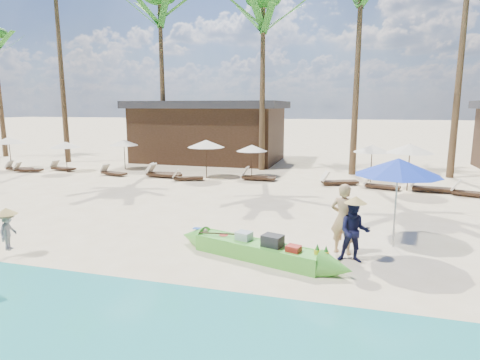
# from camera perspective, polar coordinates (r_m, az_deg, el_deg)

# --- Properties ---
(ground) EXTENTS (240.00, 240.00, 0.00)m
(ground) POSITION_cam_1_polar(r_m,az_deg,el_deg) (11.10, 3.94, -10.32)
(ground) COLOR beige
(ground) RESTS_ON ground
(green_canoe) EXTENTS (5.49, 1.95, 0.72)m
(green_canoe) POSITION_cam_1_polar(r_m,az_deg,el_deg) (10.63, 2.48, -9.88)
(green_canoe) COLOR #56C33B
(green_canoe) RESTS_ON ground
(tourist) EXTENTS (0.80, 0.63, 1.92)m
(tourist) POSITION_cam_1_polar(r_m,az_deg,el_deg) (11.14, 14.48, -5.37)
(tourist) COLOR tan
(tourist) RESTS_ON ground
(vendor_green) EXTENTS (0.80, 0.63, 1.61)m
(vendor_green) POSITION_cam_1_polar(r_m,az_deg,el_deg) (10.64, 15.92, -7.07)
(vendor_green) COLOR black
(vendor_green) RESTS_ON ground
(vendor_yellow) EXTENTS (0.56, 0.75, 1.03)m
(vendor_yellow) POSITION_cam_1_polar(r_m,az_deg,el_deg) (12.28, -30.10, -6.30)
(vendor_yellow) COLOR gray
(vendor_yellow) RESTS_ON ground
(blue_umbrella) EXTENTS (2.35, 2.35, 2.53)m
(blue_umbrella) POSITION_cam_1_polar(r_m,az_deg,el_deg) (11.86, 21.59, 1.74)
(blue_umbrella) COLOR #99999E
(blue_umbrella) RESTS_ON ground
(resort_parasol_1) EXTENTS (1.98, 1.98, 2.04)m
(resort_parasol_1) POSITION_cam_1_polar(r_m,az_deg,el_deg) (29.33, -30.04, 4.93)
(resort_parasol_1) COLOR #3B2318
(resort_parasol_1) RESTS_ON ground
(lounger_1_left) EXTENTS (1.68, 0.73, 0.55)m
(lounger_1_left) POSITION_cam_1_polar(r_m,az_deg,el_deg) (28.42, -29.04, 1.53)
(lounger_1_left) COLOR #3B2318
(lounger_1_left) RESTS_ON ground
(lounger_1_right) EXTENTS (1.72, 0.88, 0.56)m
(lounger_1_right) POSITION_cam_1_polar(r_m,az_deg,el_deg) (27.54, -28.03, 1.38)
(lounger_1_right) COLOR #3B2318
(lounger_1_right) RESTS_ON ground
(resort_parasol_2) EXTENTS (1.78, 1.78, 1.84)m
(resort_parasol_2) POSITION_cam_1_polar(r_m,az_deg,el_deg) (26.48, -23.59, 4.63)
(resort_parasol_2) COLOR #3B2318
(resort_parasol_2) RESTS_ON ground
(lounger_2_left) EXTENTS (1.72, 0.73, 0.57)m
(lounger_2_left) POSITION_cam_1_polar(r_m,az_deg,el_deg) (27.28, -24.00, 1.63)
(lounger_2_left) COLOR #3B2318
(lounger_2_left) RESTS_ON ground
(resort_parasol_3) EXTENTS (1.82, 1.82, 1.87)m
(resort_parasol_3) POSITION_cam_1_polar(r_m,az_deg,el_deg) (26.42, -16.19, 5.13)
(resort_parasol_3) COLOR #3B2318
(resort_parasol_3) RESTS_ON ground
(lounger_3_left) EXTENTS (1.75, 0.86, 0.57)m
(lounger_3_left) POSITION_cam_1_polar(r_m,az_deg,el_deg) (24.30, -17.69, 1.07)
(lounger_3_left) COLOR #3B2318
(lounger_3_left) RESTS_ON ground
(lounger_3_right) EXTENTS (2.02, 0.84, 0.67)m
(lounger_3_right) POSITION_cam_1_polar(r_m,az_deg,el_deg) (23.24, -11.18, 1.04)
(lounger_3_right) COLOR #3B2318
(lounger_3_right) RESTS_ON ground
(resort_parasol_4) EXTENTS (2.06, 2.06, 2.12)m
(resort_parasol_4) POSITION_cam_1_polar(r_m,az_deg,el_deg) (22.24, -4.85, 5.17)
(resort_parasol_4) COLOR #3B2318
(resort_parasol_4) RESTS_ON ground
(lounger_4_left) EXTENTS (2.02, 0.72, 0.68)m
(lounger_4_left) POSITION_cam_1_polar(r_m,az_deg,el_deg) (22.90, -11.00, 0.92)
(lounger_4_left) COLOR #3B2318
(lounger_4_left) RESTS_ON ground
(lounger_4_right) EXTENTS (1.71, 0.99, 0.56)m
(lounger_4_right) POSITION_cam_1_polar(r_m,az_deg,el_deg) (21.71, -7.65, 0.39)
(lounger_4_right) COLOR #3B2318
(lounger_4_right) RESTS_ON ground
(resort_parasol_5) EXTENTS (1.77, 1.77, 1.82)m
(resort_parasol_5) POSITION_cam_1_polar(r_m,az_deg,el_deg) (22.45, 1.69, 4.57)
(resort_parasol_5) COLOR #3B2318
(resort_parasol_5) RESTS_ON ground
(lounger_5_left) EXTENTS (1.88, 0.59, 0.64)m
(lounger_5_left) POSITION_cam_1_polar(r_m,az_deg,el_deg) (21.61, 2.35, 0.51)
(lounger_5_left) COLOR #3B2318
(lounger_5_left) RESTS_ON ground
(resort_parasol_6) EXTENTS (1.93, 1.93, 1.98)m
(resort_parasol_6) POSITION_cam_1_polar(r_m,az_deg,el_deg) (21.86, 18.29, 4.27)
(resort_parasol_6) COLOR #3B2318
(resort_parasol_6) RESTS_ON ground
(lounger_6_left) EXTENTS (1.99, 1.19, 0.65)m
(lounger_6_left) POSITION_cam_1_polar(r_m,az_deg,el_deg) (20.88, 13.66, -0.12)
(lounger_6_left) COLOR #3B2318
(lounger_6_left) RESTS_ON ground
(lounger_6_right) EXTENTS (1.76, 0.91, 0.57)m
(lounger_6_right) POSITION_cam_1_polar(r_m,az_deg,el_deg) (20.48, 19.28, -0.69)
(lounger_6_right) COLOR #3B2318
(lounger_6_right) RESTS_ON ground
(resort_parasol_7) EXTENTS (2.17, 2.17, 2.23)m
(resort_parasol_7) POSITION_cam_1_polar(r_m,az_deg,el_deg) (20.29, 23.04, 4.17)
(resort_parasol_7) COLOR #3B2318
(resort_parasol_7) RESTS_ON ground
(lounger_7_left) EXTENTS (1.97, 0.82, 0.65)m
(lounger_7_left) POSITION_cam_1_polar(r_m,az_deg,el_deg) (20.67, 25.40, -0.94)
(lounger_7_left) COLOR #3B2318
(lounger_7_left) RESTS_ON ground
(lounger_7_right) EXTENTS (1.91, 1.08, 0.62)m
(lounger_7_right) POSITION_cam_1_polar(r_m,az_deg,el_deg) (20.43, 30.08, -1.50)
(lounger_7_right) COLOR #3B2318
(lounger_7_right) RESTS_ON ground
(palm_1) EXTENTS (2.08, 2.08, 13.60)m
(palm_1) POSITION_cam_1_polar(r_m,az_deg,el_deg) (31.96, -24.71, 21.96)
(palm_1) COLOR brown
(palm_1) RESTS_ON ground
(palm_2) EXTENTS (2.08, 2.08, 11.33)m
(palm_2) POSITION_cam_1_polar(r_m,az_deg,el_deg) (28.67, -11.27, 20.78)
(palm_2) COLOR brown
(palm_2) RESTS_ON ground
(palm_3) EXTENTS (2.08, 2.08, 10.52)m
(palm_3) POSITION_cam_1_polar(r_m,az_deg,el_deg) (25.47, 3.30, 20.91)
(palm_3) COLOR brown
(palm_3) RESTS_ON ground
(palm_4) EXTENTS (2.08, 2.08, 11.70)m
(palm_4) POSITION_cam_1_polar(r_m,az_deg,el_deg) (24.81, 16.77, 22.85)
(palm_4) COLOR brown
(palm_4) RESTS_ON ground
(pavilion_west) EXTENTS (10.80, 6.60, 4.30)m
(pavilion_west) POSITION_cam_1_polar(r_m,az_deg,el_deg) (29.50, -4.37, 7.00)
(pavilion_west) COLOR #3B2318
(pavilion_west) RESTS_ON ground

